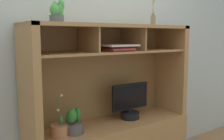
# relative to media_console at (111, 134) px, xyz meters

# --- Properties ---
(back_wall) EXTENTS (6.00, 0.02, 2.80)m
(back_wall) POSITION_rel_media_console_xyz_m (0.00, 0.26, 0.93)
(back_wall) COLOR #AFB9B3
(back_wall) RESTS_ON ground
(media_console) EXTENTS (1.62, 0.50, 1.51)m
(media_console) POSITION_rel_media_console_xyz_m (0.00, 0.00, 0.00)
(media_console) COLOR #A57846
(media_console) RESTS_ON ground
(tv_monitor) EXTENTS (0.42, 0.19, 0.36)m
(tv_monitor) POSITION_rel_media_console_xyz_m (0.22, -0.00, 0.27)
(tv_monitor) COLOR black
(tv_monitor) RESTS_ON media_console
(potted_orchid) EXTENTS (0.17, 0.17, 0.36)m
(potted_orchid) POSITION_rel_media_console_xyz_m (-0.55, -0.03, 0.17)
(potted_orchid) COLOR #AC6D47
(potted_orchid) RESTS_ON media_console
(potted_fern) EXTENTS (0.17, 0.17, 0.23)m
(potted_fern) POSITION_rel_media_console_xyz_m (-0.42, -0.05, 0.20)
(potted_fern) COLOR #564F4E
(potted_fern) RESTS_ON media_console
(magazine_stack_left) EXTENTS (0.33, 0.30, 0.06)m
(magazine_stack_left) POSITION_rel_media_console_xyz_m (0.02, -0.05, 0.84)
(magazine_stack_left) COLOR #A73B24
(magazine_stack_left) RESTS_ON media_console
(diffuser_bottle) EXTENTS (0.05, 0.05, 0.28)m
(diffuser_bottle) POSITION_rel_media_console_xyz_m (0.53, 0.01, 1.11)
(diffuser_bottle) COLOR olive
(diffuser_bottle) RESTS_ON media_console
(potted_succulent) EXTENTS (0.13, 0.13, 0.19)m
(potted_succulent) POSITION_rel_media_console_xyz_m (-0.52, 0.01, 1.13)
(potted_succulent) COLOR #4A5358
(potted_succulent) RESTS_ON media_console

